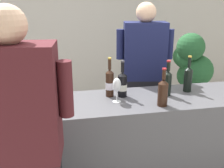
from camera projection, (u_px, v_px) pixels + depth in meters
The scene contains 13 objects.
wall_back at pixel (89, 19), 4.53m from camera, with size 8.00×0.10×2.80m, color beige.
counter at pixel (124, 146), 2.40m from camera, with size 2.50×0.61×0.90m, color #4C4C51.
wine_bottle_0 at pixel (163, 92), 2.10m from camera, with size 0.08×0.08×0.31m.
wine_bottle_1 at pixel (41, 88), 2.17m from camera, with size 0.07×0.07×0.33m.
wine_bottle_2 at pixel (122, 84), 2.30m from camera, with size 0.08×0.08×0.32m.
wine_bottle_3 at pixel (167, 82), 2.33m from camera, with size 0.07×0.07×0.32m.
wine_bottle_4 at pixel (188, 78), 2.43m from camera, with size 0.07×0.07×0.34m.
wine_bottle_5 at pixel (110, 83), 2.31m from camera, with size 0.07×0.07×0.35m.
wine_glass at pixel (117, 86), 2.17m from camera, with size 0.07×0.07×0.21m.
ice_bucket at pixel (5, 93), 2.09m from camera, with size 0.24×0.24×0.23m.
person_server at pixel (143, 84), 2.90m from camera, with size 0.60×0.31×1.70m.
person_guest at pixel (24, 163), 1.51m from camera, with size 0.60×0.29×1.72m.
potted_shrub at pixel (191, 69), 3.76m from camera, with size 0.55×0.63×1.30m.
Camera 1 is at (-0.52, -2.04, 1.74)m, focal length 42.13 mm.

